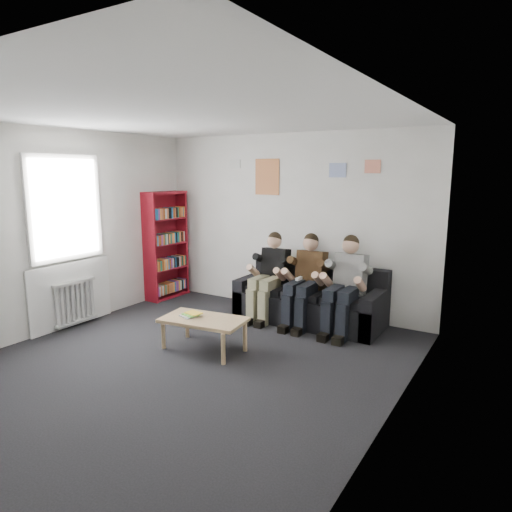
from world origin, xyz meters
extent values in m
plane|color=black|center=(0.00, 0.00, 0.00)|extent=(5.00, 5.00, 0.00)
plane|color=white|center=(0.00, 0.00, 2.70)|extent=(5.00, 5.00, 0.00)
plane|color=silver|center=(0.00, 2.50, 1.35)|extent=(4.50, 0.00, 4.50)
plane|color=silver|center=(-2.25, 0.00, 1.35)|extent=(0.00, 5.00, 5.00)
plane|color=silver|center=(2.25, 0.00, 1.35)|extent=(0.00, 5.00, 5.00)
cube|color=black|center=(0.55, 2.06, 0.20)|extent=(2.09, 0.85, 0.40)
cube|color=black|center=(0.55, 2.40, 0.60)|extent=(2.09, 0.19, 0.41)
cube|color=black|center=(-0.41, 2.06, 0.28)|extent=(0.17, 0.85, 0.57)
cube|color=black|center=(1.51, 2.06, 0.28)|extent=(0.17, 0.85, 0.57)
cube|color=black|center=(0.55, 1.99, 0.45)|extent=(1.74, 0.59, 0.09)
cube|color=maroon|center=(-2.09, 2.01, 0.90)|extent=(0.27, 0.81, 1.81)
cube|color=tan|center=(-0.09, 0.45, 0.38)|extent=(1.00, 0.55, 0.04)
cylinder|color=tan|center=(-0.54, 0.22, 0.18)|extent=(0.05, 0.05, 0.36)
cylinder|color=tan|center=(0.36, 0.22, 0.18)|extent=(0.05, 0.05, 0.36)
cylinder|color=tan|center=(-0.54, 0.67, 0.18)|extent=(0.05, 0.05, 0.36)
cylinder|color=tan|center=(0.36, 0.67, 0.18)|extent=(0.05, 0.05, 0.36)
cube|color=silver|center=(-0.29, 0.40, 0.41)|extent=(0.19, 0.14, 0.02)
cube|color=#5EB340|center=(-0.27, 0.43, 0.42)|extent=(0.19, 0.14, 0.02)
cube|color=yellow|center=(-0.25, 0.46, 0.44)|extent=(0.19, 0.14, 0.02)
cube|color=black|center=(-0.03, 2.11, 0.75)|extent=(0.39, 0.28, 0.54)
sphere|color=tan|center=(-0.03, 2.07, 1.13)|extent=(0.21, 0.21, 0.21)
sphere|color=black|center=(-0.03, 2.09, 1.16)|extent=(0.20, 0.20, 0.20)
cube|color=gray|center=(-0.03, 1.82, 0.56)|extent=(0.35, 0.44, 0.14)
cube|color=gray|center=(-0.03, 1.61, 0.25)|extent=(0.33, 0.13, 0.49)
cube|color=black|center=(-0.03, 1.55, 0.05)|extent=(0.33, 0.25, 0.10)
cube|color=#4B3019|center=(0.55, 2.11, 0.76)|extent=(0.40, 0.29, 0.56)
sphere|color=tan|center=(0.55, 2.07, 1.15)|extent=(0.22, 0.22, 0.22)
sphere|color=black|center=(0.55, 2.09, 1.18)|extent=(0.21, 0.21, 0.21)
cube|color=black|center=(0.55, 1.82, 0.56)|extent=(0.36, 0.46, 0.15)
cube|color=black|center=(0.55, 1.60, 0.25)|extent=(0.34, 0.14, 0.49)
cube|color=black|center=(0.55, 1.54, 0.05)|extent=(0.34, 0.26, 0.10)
cube|color=white|center=(0.55, 1.72, 0.71)|extent=(0.04, 0.14, 0.04)
cube|color=white|center=(1.13, 2.12, 0.77)|extent=(0.41, 0.30, 0.57)
sphere|color=tan|center=(1.13, 2.07, 1.16)|extent=(0.22, 0.22, 0.22)
sphere|color=black|center=(1.13, 2.09, 1.20)|extent=(0.21, 0.21, 0.21)
cube|color=black|center=(1.13, 1.81, 0.56)|extent=(0.37, 0.47, 0.15)
cube|color=black|center=(1.13, 1.59, 0.25)|extent=(0.35, 0.14, 0.49)
cube|color=black|center=(1.13, 1.53, 0.05)|extent=(0.35, 0.26, 0.10)
cylinder|color=silver|center=(-2.15, -0.08, 0.35)|extent=(0.06, 0.06, 0.60)
cylinder|color=silver|center=(-2.15, 0.00, 0.35)|extent=(0.06, 0.06, 0.60)
cylinder|color=silver|center=(-2.15, 0.08, 0.35)|extent=(0.06, 0.06, 0.60)
cylinder|color=silver|center=(-2.15, 0.16, 0.35)|extent=(0.06, 0.06, 0.60)
cylinder|color=silver|center=(-2.15, 0.24, 0.35)|extent=(0.06, 0.06, 0.60)
cylinder|color=silver|center=(-2.15, 0.32, 0.35)|extent=(0.06, 0.06, 0.60)
cylinder|color=silver|center=(-2.15, 0.40, 0.35)|extent=(0.06, 0.06, 0.60)
cylinder|color=silver|center=(-2.15, 0.48, 0.35)|extent=(0.06, 0.06, 0.60)
cube|color=silver|center=(-2.15, 0.20, 0.07)|extent=(0.10, 0.64, 0.04)
cube|color=silver|center=(-2.15, 0.20, 0.63)|extent=(0.10, 0.64, 0.04)
cube|color=white|center=(-2.23, 0.20, 1.65)|extent=(0.02, 1.00, 1.30)
cube|color=white|center=(-2.22, 0.20, 2.33)|extent=(0.05, 1.12, 0.06)
cube|color=white|center=(-2.22, 0.20, 0.97)|extent=(0.05, 1.12, 0.06)
cube|color=white|center=(-2.22, 0.20, 0.45)|extent=(0.03, 1.30, 0.90)
cube|color=gold|center=(-0.40, 2.49, 2.05)|extent=(0.42, 0.01, 0.55)
cube|color=blue|center=(0.75, 2.49, 2.15)|extent=(0.25, 0.01, 0.20)
cube|color=#DA4483|center=(1.25, 2.49, 2.20)|extent=(0.22, 0.01, 0.18)
cube|color=silver|center=(-1.00, 2.49, 2.25)|extent=(0.20, 0.01, 0.14)
camera|label=1|loc=(3.19, -3.69, 2.14)|focal=32.00mm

